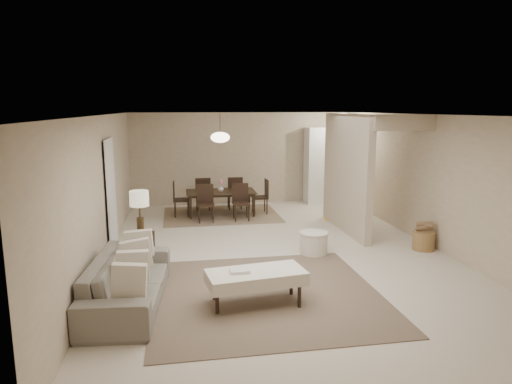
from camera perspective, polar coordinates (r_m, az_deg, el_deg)
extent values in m
plane|color=beige|center=(8.50, 2.51, -7.48)|extent=(9.00, 9.00, 0.00)
plane|color=white|center=(8.09, 2.66, 9.62)|extent=(9.00, 9.00, 0.00)
plane|color=tan|center=(12.60, -1.84, 4.22)|extent=(6.00, 0.00, 6.00)
plane|color=tan|center=(8.11, -18.59, 0.20)|extent=(0.00, 9.00, 9.00)
plane|color=tan|center=(9.32, 20.91, 1.33)|extent=(0.00, 9.00, 9.00)
cube|color=tan|center=(9.91, 11.23, 2.33)|extent=(0.15, 2.50, 2.50)
cube|color=black|center=(8.73, -17.73, -0.58)|extent=(0.04, 0.90, 2.04)
cube|color=white|center=(12.82, 8.86, 3.32)|extent=(1.20, 0.55, 2.10)
cylinder|color=white|center=(11.82, 10.31, 9.53)|extent=(0.44, 0.44, 0.05)
cube|color=brown|center=(6.67, 1.28, -12.60)|extent=(3.20, 3.20, 0.01)
imported|color=slate|center=(6.48, -15.69, -10.64)|extent=(2.33, 1.08, 0.66)
cube|color=beige|center=(6.22, 0.00, -10.61)|extent=(1.38, 0.77, 0.17)
cylinder|color=black|center=(6.05, -4.88, -13.70)|extent=(0.05, 0.05, 0.29)
cylinder|color=black|center=(6.22, 5.44, -12.98)|extent=(0.05, 0.05, 0.29)
cylinder|color=black|center=(6.45, -5.23, -12.13)|extent=(0.05, 0.05, 0.29)
cylinder|color=black|center=(6.61, 4.43, -11.51)|extent=(0.05, 0.05, 0.29)
cube|color=black|center=(8.12, -14.12, -6.85)|extent=(0.45, 0.45, 0.49)
cylinder|color=#48381F|center=(8.02, -14.25, -4.15)|extent=(0.12, 0.12, 0.30)
cylinder|color=#48381F|center=(7.95, -14.34, -2.20)|extent=(0.03, 0.03, 0.26)
cylinder|color=beige|center=(7.91, -14.40, -0.79)|extent=(0.32, 0.32, 0.26)
cylinder|color=beige|center=(8.39, 7.21, -6.36)|extent=(0.52, 0.52, 0.40)
cylinder|color=olive|center=(9.13, 20.19, -5.75)|extent=(0.48, 0.48, 0.34)
cube|color=#81684F|center=(11.37, -4.36, -2.85)|extent=(2.80, 2.10, 0.01)
imported|color=black|center=(11.30, -4.38, -1.41)|extent=(1.70, 0.96, 0.60)
imported|color=silver|center=(11.23, -4.41, 0.42)|extent=(0.16, 0.16, 0.14)
cube|color=yellow|center=(11.23, 10.89, -3.17)|extent=(1.05, 0.76, 0.01)
cylinder|color=#48381F|center=(11.07, -4.52, 8.53)|extent=(0.02, 0.02, 0.50)
ellipsoid|color=#FFEAC6|center=(11.08, -4.50, 6.82)|extent=(0.46, 0.46, 0.25)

